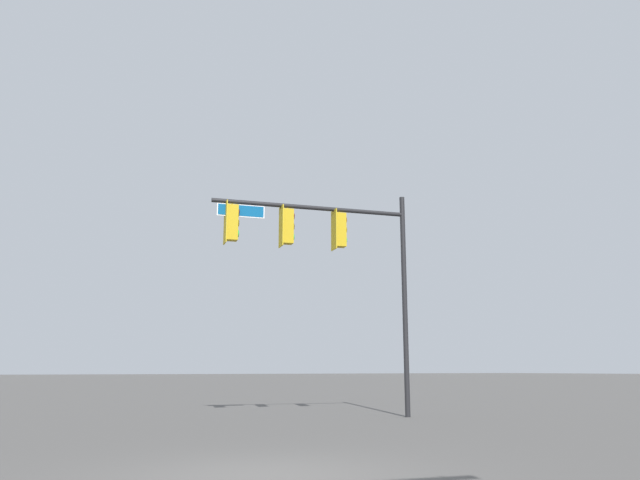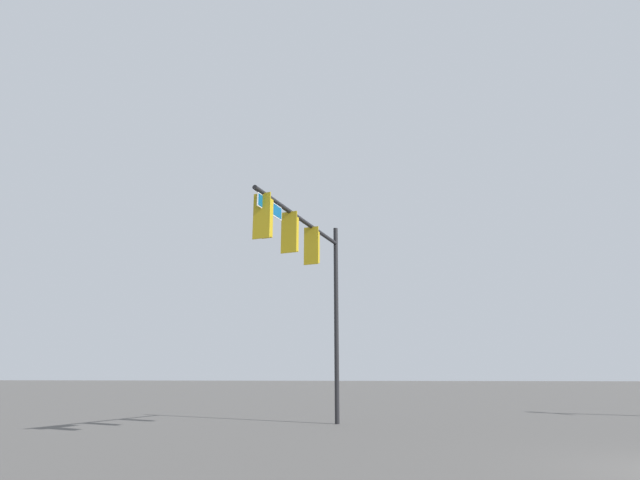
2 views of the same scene
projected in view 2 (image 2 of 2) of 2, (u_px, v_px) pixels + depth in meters
The scene contains 1 object.
signal_pole_near at pixel (304, 255), 16.12m from camera, with size 6.31×1.44×7.11m.
Camera 2 is at (9.90, -5.15, 1.58)m, focal length 28.00 mm.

